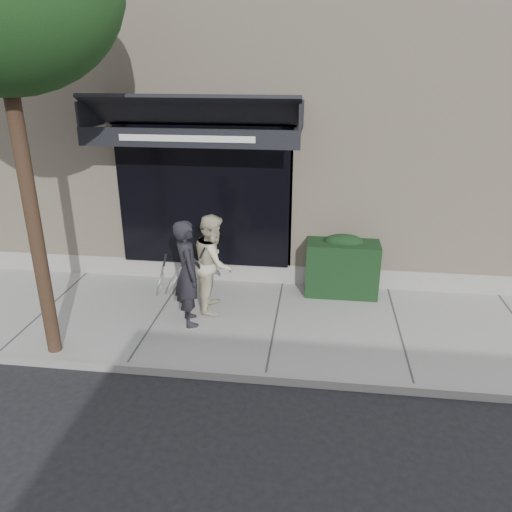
# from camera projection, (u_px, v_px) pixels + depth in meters

# --- Properties ---
(ground) EXTENTS (80.00, 80.00, 0.00)m
(ground) POSITION_uv_depth(u_px,v_px,m) (275.00, 327.00, 8.34)
(ground) COLOR black
(ground) RESTS_ON ground
(sidewalk) EXTENTS (20.00, 3.00, 0.12)m
(sidewalk) POSITION_uv_depth(u_px,v_px,m) (276.00, 324.00, 8.32)
(sidewalk) COLOR gray
(sidewalk) RESTS_ON ground
(curb) EXTENTS (20.00, 0.10, 0.14)m
(curb) POSITION_uv_depth(u_px,v_px,m) (265.00, 378.00, 6.88)
(curb) COLOR gray
(curb) RESTS_ON ground
(building_facade) EXTENTS (14.30, 8.04, 5.64)m
(building_facade) POSITION_uv_depth(u_px,v_px,m) (296.00, 124.00, 11.91)
(building_facade) COLOR beige
(building_facade) RESTS_ON ground
(hedge) EXTENTS (1.30, 0.70, 1.14)m
(hedge) POSITION_uv_depth(u_px,v_px,m) (342.00, 265.00, 9.12)
(hedge) COLOR black
(hedge) RESTS_ON sidewalk
(pedestrian_front) EXTENTS (0.77, 0.91, 1.76)m
(pedestrian_front) POSITION_uv_depth(u_px,v_px,m) (188.00, 273.00, 7.94)
(pedestrian_front) COLOR black
(pedestrian_front) RESTS_ON sidewalk
(pedestrian_back) EXTENTS (0.73, 0.97, 1.69)m
(pedestrian_back) POSITION_uv_depth(u_px,v_px,m) (214.00, 263.00, 8.44)
(pedestrian_back) COLOR beige
(pedestrian_back) RESTS_ON sidewalk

